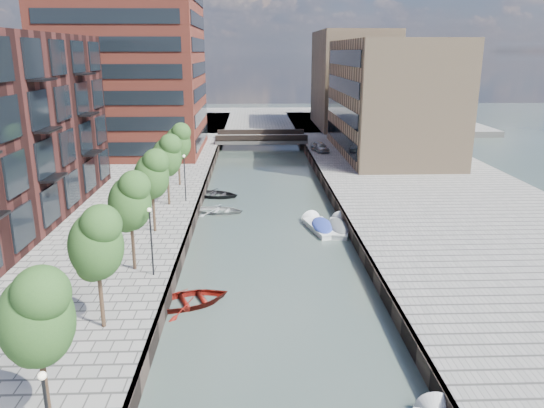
{
  "coord_description": "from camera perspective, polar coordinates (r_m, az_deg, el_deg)",
  "views": [
    {
      "loc": [
        -1.31,
        -4.99,
        13.64
      ],
      "look_at": [
        0.0,
        30.1,
        3.5
      ],
      "focal_mm": 35.0,
      "sensor_mm": 36.0,
      "label": 1
    }
  ],
  "objects": [
    {
      "name": "water",
      "position": [
        47.03,
        -0.45,
        -0.76
      ],
      "size": [
        300.0,
        300.0,
        0.0
      ],
      "primitive_type": "plane",
      "color": "#38473F",
      "rests_on": "ground"
    },
    {
      "name": "quay_right",
      "position": [
        49.97,
        18.22,
        0.03
      ],
      "size": [
        20.0,
        140.0,
        1.0
      ],
      "primitive_type": "cube",
      "color": "gray",
      "rests_on": "ground"
    },
    {
      "name": "quay_wall_left",
      "position": [
        47.12,
        -7.89,
        -0.25
      ],
      "size": [
        0.25,
        140.0,
        1.0
      ],
      "primitive_type": "cube",
      "color": "#332823",
      "rests_on": "ground"
    },
    {
      "name": "quay_wall_right",
      "position": [
        47.45,
        6.93,
        -0.09
      ],
      "size": [
        0.25,
        140.0,
        1.0
      ],
      "primitive_type": "cube",
      "color": "#332823",
      "rests_on": "ground"
    },
    {
      "name": "far_closure",
      "position": [
        105.82,
        -1.43,
        8.96
      ],
      "size": [
        80.0,
        40.0,
        1.0
      ],
      "primitive_type": "cube",
      "color": "gray",
      "rests_on": "ground"
    },
    {
      "name": "tower",
      "position": [
        71.77,
        -15.5,
        17.44
      ],
      "size": [
        18.0,
        18.0,
        30.0
      ],
      "primitive_type": "cube",
      "color": "brown",
      "rests_on": "quay_left"
    },
    {
      "name": "tan_block_near",
      "position": [
        69.42,
        12.54,
        11.07
      ],
      "size": [
        12.0,
        25.0,
        14.0
      ],
      "primitive_type": "cube",
      "color": "tan",
      "rests_on": "quay_right"
    },
    {
      "name": "tan_block_far",
      "position": [
        94.7,
        8.62,
        13.12
      ],
      "size": [
        12.0,
        20.0,
        16.0
      ],
      "primitive_type": "cube",
      "color": "tan",
      "rests_on": "quay_right"
    },
    {
      "name": "bridge",
      "position": [
        77.97,
        -1.16,
        7.06
      ],
      "size": [
        13.0,
        6.0,
        1.3
      ],
      "color": "gray",
      "rests_on": "ground"
    },
    {
      "name": "tree_1",
      "position": [
        19.41,
        -24.08,
        -10.82
      ],
      "size": [
        2.5,
        2.5,
        5.95
      ],
      "color": "#382619",
      "rests_on": "quay_left"
    },
    {
      "name": "tree_2",
      "position": [
        25.49,
        -18.43,
        -3.84
      ],
      "size": [
        2.5,
        2.5,
        5.95
      ],
      "color": "#382619",
      "rests_on": "quay_left"
    },
    {
      "name": "tree_3",
      "position": [
        31.95,
        -15.07,
        0.42
      ],
      "size": [
        2.5,
        2.5,
        5.95
      ],
      "color": "#382619",
      "rests_on": "quay_left"
    },
    {
      "name": "tree_4",
      "position": [
        38.59,
        -12.84,
        3.23
      ],
      "size": [
        2.5,
        2.5,
        5.95
      ],
      "color": "#382619",
      "rests_on": "quay_left"
    },
    {
      "name": "tree_5",
      "position": [
        45.35,
        -11.27,
        5.21
      ],
      "size": [
        2.5,
        2.5,
        5.95
      ],
      "color": "#382619",
      "rests_on": "quay_left"
    },
    {
      "name": "tree_6",
      "position": [
        52.17,
        -10.1,
        6.66
      ],
      "size": [
        2.5,
        2.5,
        5.95
      ],
      "color": "#382619",
      "rests_on": "quay_left"
    },
    {
      "name": "lamp_1",
      "position": [
        31.27,
        -12.89,
        -3.21
      ],
      "size": [
        0.24,
        0.24,
        4.12
      ],
      "color": "black",
      "rests_on": "quay_left"
    },
    {
      "name": "lamp_2",
      "position": [
        46.49,
        -9.38,
        3.31
      ],
      "size": [
        0.24,
        0.24,
        4.12
      ],
      "color": "black",
      "rests_on": "quay_left"
    },
    {
      "name": "sloop_2",
      "position": [
        30.58,
        -8.83,
        -10.59
      ],
      "size": [
        5.49,
        4.79,
        0.95
      ],
      "primitive_type": "imported",
      "rotation": [
        0.0,
        0.0,
        1.97
      ],
      "color": "maroon",
      "rests_on": "ground"
    },
    {
      "name": "sloop_3",
      "position": [
        46.74,
        -5.72,
        -0.94
      ],
      "size": [
        4.76,
        3.78,
        0.88
      ],
      "primitive_type": "imported",
      "rotation": [
        0.0,
        0.0,
        1.39
      ],
      "color": "#B6B6B4",
      "rests_on": "ground"
    },
    {
      "name": "sloop_4",
      "position": [
        51.93,
        -6.15,
        0.78
      ],
      "size": [
        5.51,
        4.65,
        0.97
      ],
      "primitive_type": "imported",
      "rotation": [
        0.0,
        0.0,
        1.25
      ],
      "color": "black",
      "rests_on": "ground"
    },
    {
      "name": "motorboat_3",
      "position": [
        42.46,
        5.17,
        -2.42
      ],
      "size": [
        2.8,
        5.23,
        1.66
      ],
      "color": "white",
      "rests_on": "ground"
    },
    {
      "name": "motorboat_4",
      "position": [
        42.51,
        7.21,
        -2.47
      ],
      "size": [
        2.71,
        5.08,
        1.61
      ],
      "color": "#BBBAB8",
      "rests_on": "ground"
    },
    {
      "name": "car",
      "position": [
        69.8,
        5.17,
        6.15
      ],
      "size": [
        2.42,
        4.09,
        1.3
      ],
      "primitive_type": "imported",
      "rotation": [
        0.0,
        0.0,
        0.25
      ],
      "color": "#A3A6A8",
      "rests_on": "quay_right"
    }
  ]
}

